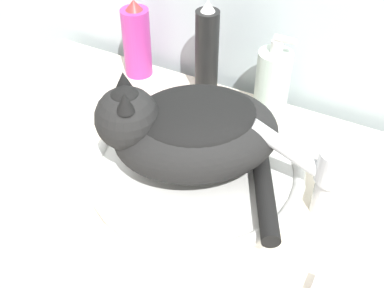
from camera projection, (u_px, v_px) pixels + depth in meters
sink_basin at (196, 171)px, 0.81m from camera, size 0.36×0.36×0.05m
cat at (189, 129)px, 0.74m from camera, size 0.35×0.31×0.17m
faucet at (322, 174)px, 0.73m from camera, size 0.16×0.06×0.16m
soap_pump_bottle at (272, 82)px, 0.93m from camera, size 0.07×0.07×0.17m
hairspray_can_black at (207, 53)px, 0.96m from camera, size 0.05×0.05×0.21m
spray_bottle_trigger at (137, 41)px, 1.03m from camera, size 0.06×0.06×0.17m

